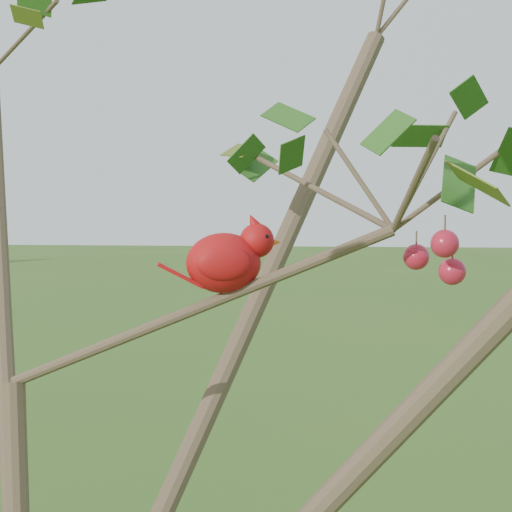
% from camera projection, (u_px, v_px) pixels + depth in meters
% --- Properties ---
extents(crabapple_tree, '(2.35, 2.05, 2.95)m').
position_uv_depth(crabapple_tree, '(26.00, 285.00, 1.12)').
color(crabapple_tree, '#3C2B20').
rests_on(crabapple_tree, ground).
extents(cardinal, '(0.19, 0.12, 0.13)m').
position_uv_depth(cardinal, '(228.00, 260.00, 1.19)').
color(cardinal, '#AF0F0F').
rests_on(cardinal, ground).
extents(distant_trees, '(40.93, 11.11, 3.40)m').
position_uv_depth(distant_trees, '(255.00, 227.00, 25.07)').
color(distant_trees, '#3C2B20').
rests_on(distant_trees, ground).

